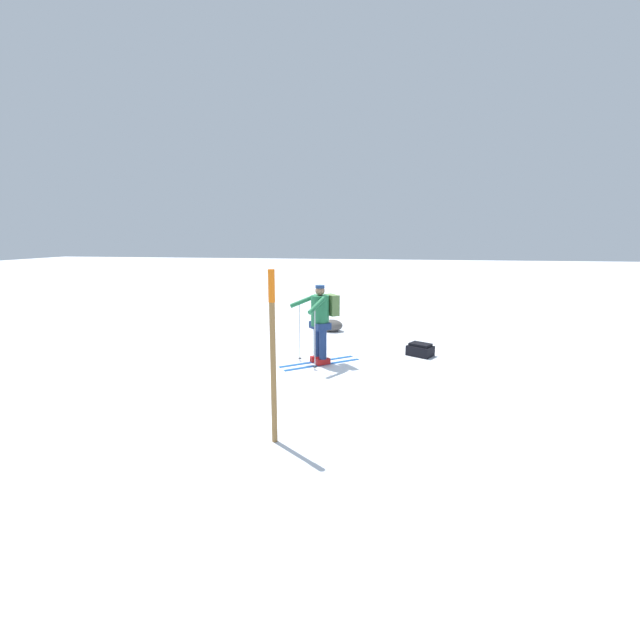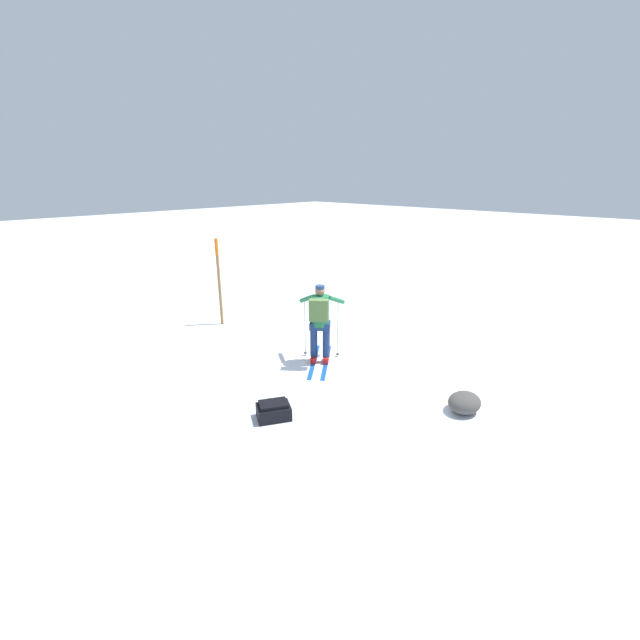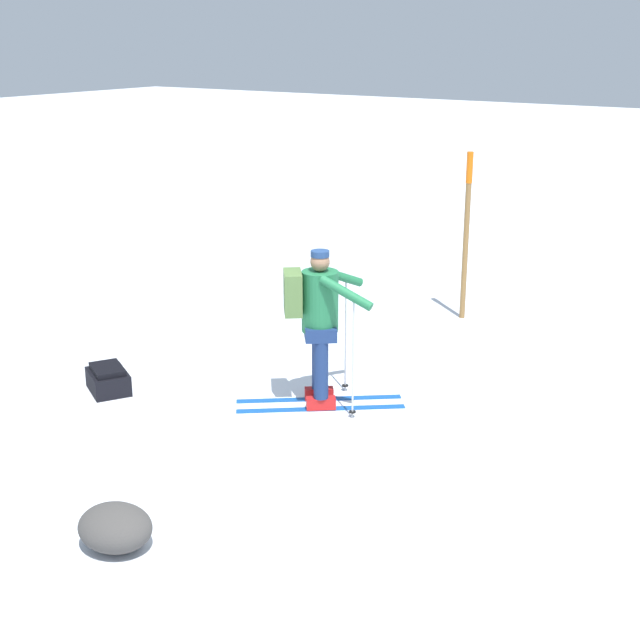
# 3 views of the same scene
# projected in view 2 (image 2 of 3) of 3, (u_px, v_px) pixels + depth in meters

# --- Properties ---
(ground_plane) EXTENTS (80.00, 80.00, 0.00)m
(ground_plane) POSITION_uv_depth(u_px,v_px,m) (365.00, 364.00, 8.83)
(ground_plane) COLOR white
(skier) EXTENTS (1.59, 1.34, 1.64)m
(skier) POSITION_uv_depth(u_px,v_px,m) (320.00, 318.00, 8.61)
(skier) COLOR #144C9E
(skier) RESTS_ON ground_plane
(dropped_backpack) EXTENTS (0.65, 0.60, 0.28)m
(dropped_backpack) POSITION_uv_depth(u_px,v_px,m) (274.00, 411.00, 6.84)
(dropped_backpack) COLOR black
(dropped_backpack) RESTS_ON ground_plane
(trail_marker) EXTENTS (0.08, 0.08, 2.23)m
(trail_marker) POSITION_uv_depth(u_px,v_px,m) (219.00, 276.00, 10.81)
(trail_marker) COLOR olive
(trail_marker) RESTS_ON ground_plane
(rock_boulder) EXTENTS (0.60, 0.51, 0.33)m
(rock_boulder) POSITION_uv_depth(u_px,v_px,m) (464.00, 402.00, 7.02)
(rock_boulder) COLOR #474442
(rock_boulder) RESTS_ON ground_plane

